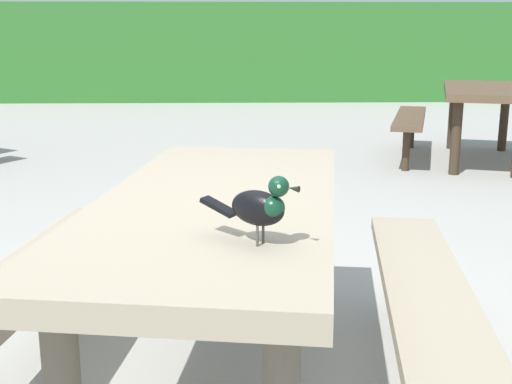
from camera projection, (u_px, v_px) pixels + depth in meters
name	position (u px, v px, depth m)	size (l,w,h in m)	color
hedge_wall	(230.00, 52.00, 12.49)	(28.00, 1.67, 1.77)	#2D6B28
picnic_table_foreground	(219.00, 248.00, 2.20)	(1.91, 1.94, 0.74)	gray
bird_grackle	(261.00, 206.00, 1.63)	(0.25, 0.18, 0.18)	black
picnic_table_mid_right	(484.00, 106.00, 6.41)	(2.10, 2.12, 0.74)	brown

